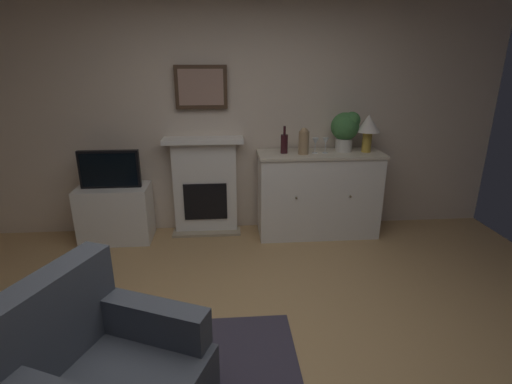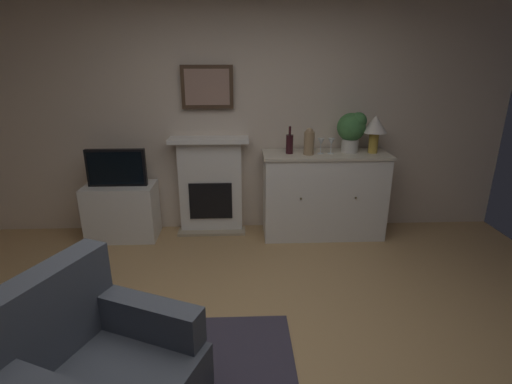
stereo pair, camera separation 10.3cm
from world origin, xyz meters
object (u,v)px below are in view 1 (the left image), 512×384
object	(u,v)px
sideboard_cabinet	(318,194)
wine_glass_left	(315,142)
framed_picture	(201,87)
tv_set	(109,169)
tv_cabinet	(116,214)
fireplace_unit	(205,186)
wine_glass_center	(326,142)
vase_decorative	(304,141)
wine_bottle	(284,143)
potted_plant_small	(346,128)
table_lamp	(368,126)
armchair	(103,380)

from	to	relation	value
sideboard_cabinet	wine_glass_left	size ratio (longest dim) A/B	8.19
framed_picture	tv_set	bearing A→B (deg)	-166.69
wine_glass_left	tv_cabinet	bearing A→B (deg)	179.15
wine_glass_left	framed_picture	bearing A→B (deg)	168.67
fireplace_unit	wine_glass_center	bearing A→B (deg)	-8.53
wine_glass_left	tv_set	xyz separation A→B (m)	(-2.17, 0.01, -0.26)
wine_glass_center	vase_decorative	bearing A→B (deg)	-172.60
fireplace_unit	vase_decorative	size ratio (longest dim) A/B	3.91
sideboard_cabinet	tv_cabinet	world-z (taller)	sideboard_cabinet
wine_bottle	wine_glass_center	xyz separation A→B (m)	(0.44, -0.03, 0.01)
sideboard_cabinet	wine_bottle	world-z (taller)	wine_bottle
tv_set	potted_plant_small	xyz separation A→B (m)	(2.51, 0.05, 0.39)
table_lamp	wine_glass_left	size ratio (longest dim) A/B	2.42
fireplace_unit	wine_glass_left	world-z (taller)	wine_glass_left
framed_picture	armchair	xyz separation A→B (m)	(-0.40, -2.65, -1.24)
tv_cabinet	potted_plant_small	distance (m)	2.67
sideboard_cabinet	wine_glass_center	xyz separation A→B (m)	(0.04, -0.02, 0.60)
tv_set	wine_bottle	bearing A→B (deg)	0.48
fireplace_unit	tv_set	bearing A→B (deg)	-169.23
tv_cabinet	armchair	xyz separation A→B (m)	(0.57, -2.44, 0.07)
vase_decorative	armchair	size ratio (longest dim) A/B	0.27
framed_picture	tv_cabinet	world-z (taller)	framed_picture
wine_bottle	wine_glass_center	size ratio (longest dim) A/B	1.76
framed_picture	table_lamp	world-z (taller)	framed_picture
fireplace_unit	sideboard_cabinet	size ratio (longest dim) A/B	0.81
vase_decorative	wine_glass_center	bearing A→B (deg)	7.40
sideboard_cabinet	wine_glass_left	bearing A→B (deg)	-165.57
wine_glass_left	tv_cabinet	distance (m)	2.30
sideboard_cabinet	tv_cabinet	distance (m)	2.24
wine_bottle	armchair	world-z (taller)	wine_bottle
wine_glass_center	armchair	distance (m)	3.03
wine_bottle	wine_glass_left	size ratio (longest dim) A/B	1.76
table_lamp	armchair	world-z (taller)	table_lamp
potted_plant_small	wine_bottle	bearing A→B (deg)	-176.75
tv_set	table_lamp	bearing A→B (deg)	0.17
fireplace_unit	framed_picture	xyz separation A→B (m)	(-0.00, 0.05, 1.08)
framed_picture	armchair	size ratio (longest dim) A/B	0.53
tv_set	wine_glass_left	bearing A→B (deg)	-0.23
fireplace_unit	potted_plant_small	bearing A→B (deg)	-4.91
wine_glass_center	vase_decorative	distance (m)	0.24
wine_bottle	armchair	xyz separation A→B (m)	(-1.27, -2.43, -0.68)
table_lamp	vase_decorative	size ratio (longest dim) A/B	1.42
sideboard_cabinet	potted_plant_small	xyz separation A→B (m)	(0.27, 0.05, 0.73)
armchair	table_lamp	bearing A→B (deg)	48.21
tv_set	potted_plant_small	world-z (taller)	potted_plant_small
tv_cabinet	fireplace_unit	bearing A→B (deg)	9.45
wine_bottle	potted_plant_small	world-z (taller)	potted_plant_small
wine_glass_left	armchair	distance (m)	2.97
potted_plant_small	armchair	world-z (taller)	potted_plant_small
sideboard_cabinet	armchair	xyz separation A→B (m)	(-1.66, -2.43, -0.09)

